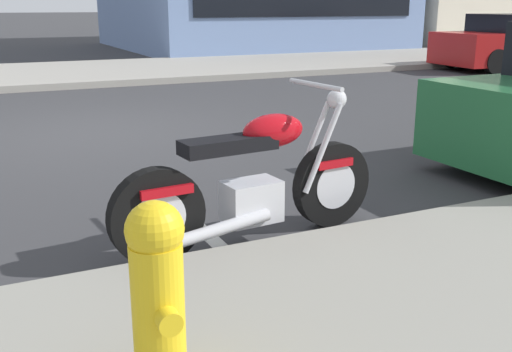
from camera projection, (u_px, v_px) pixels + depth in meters
The scene contains 5 objects.
ground_plane at pixel (99, 133), 8.08m from camera, with size 260.00×260.00×0.00m, color #333335.
sidewalk_far_curb at pixel (434, 56), 19.14m from camera, with size 120.00×5.00×0.14m, color gray.
parking_stall_stripe at pixel (201, 228), 4.63m from camera, with size 0.12×2.20×0.01m, color silver.
parked_motorcycle at pixel (254, 185), 4.27m from camera, with size 2.10×0.62×1.13m.
fire_hydrant at pixel (157, 287), 2.45m from camera, with size 0.24×0.36×0.79m.
Camera 1 is at (-1.48, -8.07, 1.67)m, focal length 42.14 mm.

